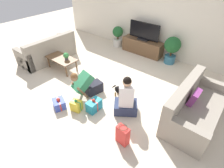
# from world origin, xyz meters

# --- Properties ---
(ground_plane) EXTENTS (16.00, 16.00, 0.00)m
(ground_plane) POSITION_xyz_m (0.00, 0.00, 0.00)
(ground_plane) COLOR beige
(wall_back) EXTENTS (8.40, 0.06, 2.60)m
(wall_back) POSITION_xyz_m (0.00, 2.63, 1.30)
(wall_back) COLOR silver
(wall_back) RESTS_ON ground_plane
(sofa_left) EXTENTS (0.86, 1.85, 0.85)m
(sofa_left) POSITION_xyz_m (-2.42, -0.14, 0.30)
(sofa_left) COLOR gray
(sofa_left) RESTS_ON ground_plane
(sofa_right) EXTENTS (0.86, 1.85, 0.85)m
(sofa_right) POSITION_xyz_m (2.42, 0.20, 0.30)
(sofa_right) COLOR gray
(sofa_right) RESTS_ON ground_plane
(coffee_table) EXTENTS (1.01, 0.52, 0.40)m
(coffee_table) POSITION_xyz_m (-1.51, -0.26, 0.36)
(coffee_table) COLOR brown
(coffee_table) RESTS_ON ground_plane
(tv_console) EXTENTS (1.52, 0.43, 0.52)m
(tv_console) POSITION_xyz_m (-0.16, 2.34, 0.26)
(tv_console) COLOR brown
(tv_console) RESTS_ON ground_plane
(tv) EXTENTS (1.16, 0.20, 0.62)m
(tv) POSITION_xyz_m (-0.16, 2.34, 0.80)
(tv) COLOR black
(tv) RESTS_ON tv_console
(potted_plant_back_right) EXTENTS (0.52, 0.52, 0.91)m
(potted_plant_back_right) POSITION_xyz_m (0.95, 2.29, 0.55)
(potted_plant_back_right) COLOR #336B84
(potted_plant_back_right) RESTS_ON ground_plane
(potted_plant_back_left) EXTENTS (0.41, 0.41, 0.79)m
(potted_plant_back_left) POSITION_xyz_m (-1.27, 2.29, 0.43)
(potted_plant_back_left) COLOR beige
(potted_plant_back_left) RESTS_ON ground_plane
(person_kneeling) EXTENTS (0.47, 0.83, 0.79)m
(person_kneeling) POSITION_xyz_m (0.03, -0.68, 0.34)
(person_kneeling) COLOR #23232D
(person_kneeling) RESTS_ON ground_plane
(person_sitting) EXTENTS (0.66, 0.63, 0.99)m
(person_sitting) POSITION_xyz_m (1.16, -0.55, 0.36)
(person_sitting) COLOR #283351
(person_sitting) RESTS_ON ground_plane
(dog) EXTENTS (0.53, 0.19, 0.34)m
(dog) POSITION_xyz_m (0.78, -0.20, 0.21)
(dog) COLOR black
(dog) RESTS_ON ground_plane
(gift_box_a) EXTENTS (0.39, 0.36, 0.28)m
(gift_box_a) POSITION_xyz_m (-0.15, -1.42, 0.11)
(gift_box_a) COLOR #3D51BC
(gift_box_a) RESTS_ON ground_plane
(gift_box_b) EXTENTS (0.28, 0.25, 0.32)m
(gift_box_b) POSITION_xyz_m (0.23, -1.22, 0.13)
(gift_box_b) COLOR yellow
(gift_box_b) RESTS_ON ground_plane
(gift_box_c) EXTENTS (0.23, 0.36, 0.33)m
(gift_box_c) POSITION_xyz_m (0.55, -0.96, 0.14)
(gift_box_c) COLOR teal
(gift_box_c) RESTS_ON ground_plane
(gift_bag_a) EXTENTS (0.26, 0.18, 0.44)m
(gift_bag_a) POSITION_xyz_m (1.60, -1.26, 0.21)
(gift_bag_a) COLOR red
(gift_bag_a) RESTS_ON ground_plane
(tabletop_plant) EXTENTS (0.17, 0.17, 0.22)m
(tabletop_plant) POSITION_xyz_m (-1.30, -0.22, 0.53)
(tabletop_plant) COLOR #4C4C51
(tabletop_plant) RESTS_ON coffee_table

